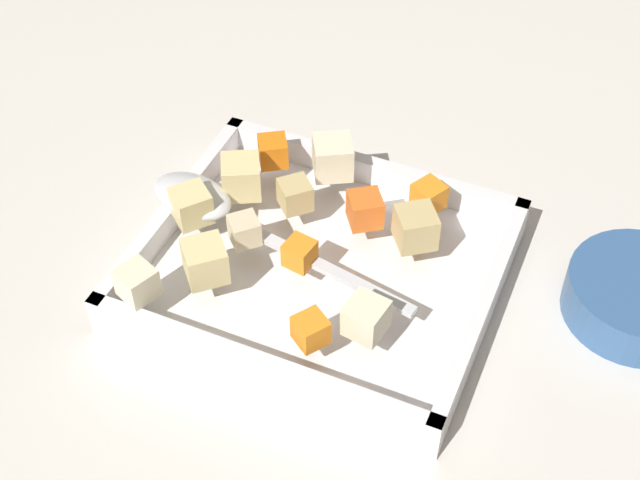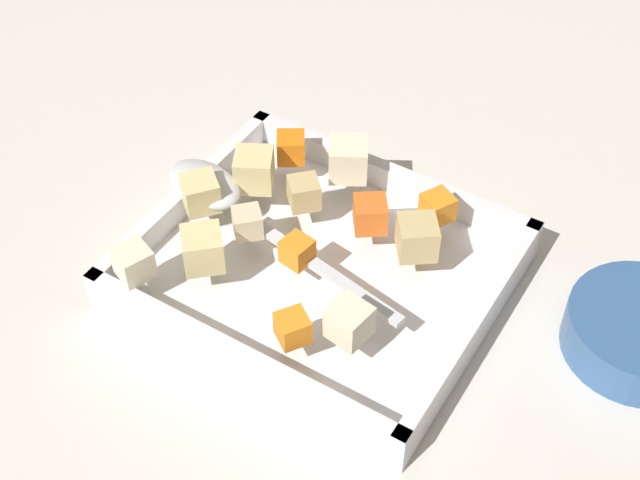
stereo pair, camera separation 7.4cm
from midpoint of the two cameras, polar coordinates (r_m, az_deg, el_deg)
ground_plane at (r=0.77m, az=-2.40°, el=-3.17°), size 4.00×4.00×0.00m
baking_dish at (r=0.76m, az=-2.76°, el=-2.14°), size 0.29×0.25×0.04m
carrot_chunk_back_center at (r=0.72m, az=-4.20°, el=-1.00°), size 0.03×0.03×0.02m
carrot_chunk_heap_top at (r=0.77m, az=4.20°, el=2.66°), size 0.03×0.03×0.02m
carrot_chunk_far_right at (r=0.67m, az=-3.73°, el=-5.89°), size 0.03×0.03×0.02m
carrot_chunk_mid_left at (r=0.82m, az=-5.59°, el=5.49°), size 0.03×0.03×0.03m
carrot_chunk_corner_nw at (r=0.75m, az=0.09°, el=1.81°), size 0.04×0.04×0.03m
potato_chunk_corner_ne at (r=0.68m, az=-0.19°, el=-5.11°), size 0.03×0.03×0.03m
potato_chunk_center at (r=0.77m, az=-10.86°, el=2.02°), size 0.04×0.04×0.03m
potato_chunk_corner_sw at (r=0.72m, az=-14.40°, el=-2.78°), size 0.03×0.03×0.03m
potato_chunk_mid_right at (r=0.77m, az=-4.32°, el=2.74°), size 0.04×0.04×0.03m
potato_chunk_near_left at (r=0.80m, az=-1.82°, el=5.14°), size 0.05×0.05×0.03m
potato_chunk_corner_se at (r=0.74m, az=3.25°, el=0.66°), size 0.04×0.04×0.03m
potato_chunk_heap_side at (r=0.72m, az=-10.19°, el=-1.48°), size 0.05×0.05×0.03m
potato_chunk_near_right at (r=0.79m, az=-7.69°, el=3.86°), size 0.04×0.04×0.03m
potato_chunk_far_left at (r=0.75m, az=-7.63°, el=0.48°), size 0.03×0.03×0.02m
serving_spoon at (r=0.78m, az=-9.96°, el=2.20°), size 0.26×0.08×0.02m
small_prep_bowl at (r=0.77m, az=16.93°, el=-3.59°), size 0.12×0.12×0.04m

